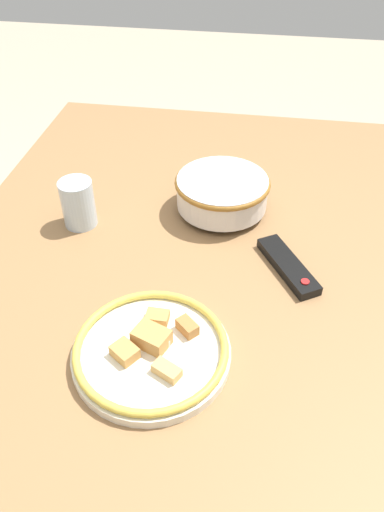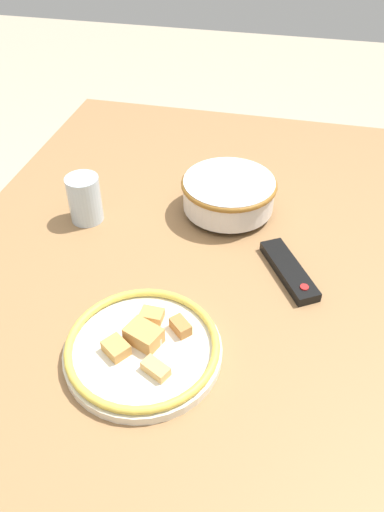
{
  "view_description": "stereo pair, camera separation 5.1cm",
  "coord_description": "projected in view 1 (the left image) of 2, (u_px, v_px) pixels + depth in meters",
  "views": [
    {
      "loc": [
        0.68,
        0.14,
        1.43
      ],
      "look_at": [
        -0.05,
        0.02,
        0.78
      ],
      "focal_mm": 35.0,
      "sensor_mm": 36.0,
      "label": 1
    },
    {
      "loc": [
        0.67,
        0.19,
        1.43
      ],
      "look_at": [
        -0.05,
        0.02,
        0.78
      ],
      "focal_mm": 35.0,
      "sensor_mm": 36.0,
      "label": 2
    }
  ],
  "objects": [
    {
      "name": "noodle_bowl",
      "position": [
        222.0,
        192.0,
        1.13
      ],
      "size": [
        0.22,
        0.22,
        0.08
      ],
      "color": "silver",
      "rests_on": "dining_table"
    },
    {
      "name": "food_plate",
      "position": [
        151.0,
        350.0,
        0.84
      ],
      "size": [
        0.27,
        0.27,
        0.05
      ],
      "color": "silver",
      "rests_on": "dining_table"
    },
    {
      "name": "ground_plane",
      "position": [
        182.0,
        467.0,
        1.46
      ],
      "size": [
        8.0,
        8.0,
        0.0
      ],
      "primitive_type": "plane",
      "color": "#B7A88E"
    },
    {
      "name": "drinking_glass",
      "position": [
        78.0,
        203.0,
        1.09
      ],
      "size": [
        0.07,
        0.07,
        0.11
      ],
      "color": "silver",
      "rests_on": "dining_table"
    },
    {
      "name": "tv_remote",
      "position": [
        288.0,
        266.0,
        1.01
      ],
      "size": [
        0.18,
        0.13,
        0.02
      ],
      "rotation": [
        0.0,
        0.0,
        5.26
      ],
      "color": "black",
      "rests_on": "dining_table"
    },
    {
      "name": "dining_table",
      "position": [
        178.0,
        312.0,
        1.02
      ],
      "size": [
        1.57,
        1.0,
        0.74
      ],
      "color": "olive",
      "rests_on": "ground_plane"
    }
  ]
}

